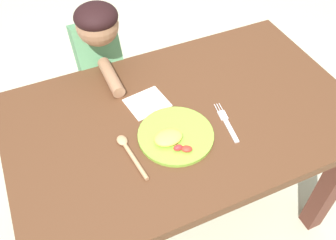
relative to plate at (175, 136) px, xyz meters
name	(u,v)px	position (x,y,z in m)	size (l,w,h in m)	color
ground_plane	(180,210)	(0.08, 0.09, -0.74)	(8.00, 8.00, 0.00)	beige
dining_table	(183,135)	(0.08, 0.09, -0.13)	(1.32, 0.81, 0.73)	#53311D
plate	(175,136)	(0.00, 0.00, 0.00)	(0.27, 0.27, 0.04)	#86BE3C
fork	(227,123)	(0.20, -0.02, -0.01)	(0.05, 0.20, 0.01)	silver
spoon	(130,152)	(-0.17, 0.00, 0.00)	(0.05, 0.21, 0.02)	tan
person	(103,84)	(-0.11, 0.56, -0.18)	(0.19, 0.42, 1.03)	#403D6F
napkin	(147,103)	(-0.02, 0.20, -0.01)	(0.15, 0.13, 0.00)	white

